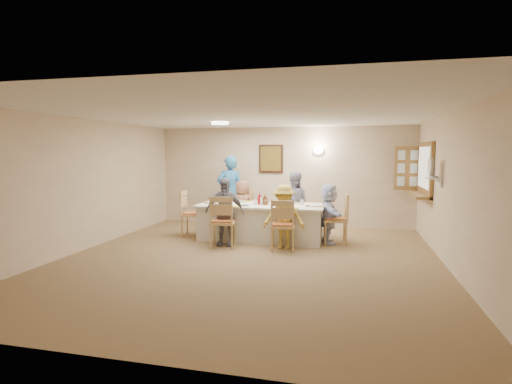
% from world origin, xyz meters
% --- Properties ---
extents(ground, '(7.00, 7.00, 0.00)m').
position_xyz_m(ground, '(0.00, 0.00, 0.00)').
color(ground, brown).
extents(room_walls, '(7.00, 7.00, 7.00)m').
position_xyz_m(room_walls, '(0.00, 0.00, 1.51)').
color(room_walls, beige).
rests_on(room_walls, ground).
extents(wall_picture, '(0.62, 0.05, 0.72)m').
position_xyz_m(wall_picture, '(-0.30, 3.46, 1.70)').
color(wall_picture, '#3A2014').
rests_on(wall_picture, room_walls).
extents(wall_sconce, '(0.26, 0.09, 0.18)m').
position_xyz_m(wall_sconce, '(0.90, 3.44, 1.90)').
color(wall_sconce, white).
rests_on(wall_sconce, room_walls).
extents(ceiling_light, '(0.36, 0.36, 0.05)m').
position_xyz_m(ceiling_light, '(-1.00, 1.50, 2.47)').
color(ceiling_light, white).
rests_on(ceiling_light, room_walls).
extents(serving_hatch, '(0.06, 1.50, 1.15)m').
position_xyz_m(serving_hatch, '(3.21, 2.40, 1.50)').
color(serving_hatch, olive).
rests_on(serving_hatch, room_walls).
extents(hatch_sill, '(0.30, 1.50, 0.05)m').
position_xyz_m(hatch_sill, '(3.09, 2.40, 0.97)').
color(hatch_sill, olive).
rests_on(hatch_sill, room_walls).
extents(shutter_door, '(0.55, 0.04, 1.00)m').
position_xyz_m(shutter_door, '(2.95, 3.16, 1.50)').
color(shutter_door, olive).
rests_on(shutter_door, room_walls).
extents(fan_shelf, '(0.22, 0.36, 0.03)m').
position_xyz_m(fan_shelf, '(3.13, 1.05, 1.40)').
color(fan_shelf, white).
rests_on(fan_shelf, room_walls).
extents(desk_fan, '(0.30, 0.30, 0.28)m').
position_xyz_m(desk_fan, '(3.10, 1.05, 1.55)').
color(desk_fan, '#A5A5A8').
rests_on(desk_fan, fan_shelf).
extents(dining_table, '(2.66, 1.12, 0.76)m').
position_xyz_m(dining_table, '(-0.15, 1.66, 0.38)').
color(dining_table, silver).
rests_on(dining_table, ground).
extents(chair_back_left, '(0.51, 0.51, 1.00)m').
position_xyz_m(chair_back_left, '(-0.75, 2.46, 0.50)').
color(chair_back_left, tan).
rests_on(chair_back_left, ground).
extents(chair_back_right, '(0.46, 0.46, 0.90)m').
position_xyz_m(chair_back_right, '(0.45, 2.46, 0.45)').
color(chair_back_right, tan).
rests_on(chair_back_right, ground).
extents(chair_front_left, '(0.57, 0.57, 1.03)m').
position_xyz_m(chair_front_left, '(-0.75, 0.86, 0.51)').
color(chair_front_left, tan).
rests_on(chair_front_left, ground).
extents(chair_front_right, '(0.53, 0.53, 0.99)m').
position_xyz_m(chair_front_right, '(0.45, 0.86, 0.49)').
color(chair_front_right, tan).
rests_on(chair_front_right, ground).
extents(chair_left_end, '(0.54, 0.54, 1.03)m').
position_xyz_m(chair_left_end, '(-1.70, 1.66, 0.51)').
color(chair_left_end, tan).
rests_on(chair_left_end, ground).
extents(chair_right_end, '(0.55, 0.55, 1.03)m').
position_xyz_m(chair_right_end, '(1.40, 1.66, 0.52)').
color(chair_right_end, tan).
rests_on(chair_right_end, ground).
extents(diner_back_left, '(0.74, 0.62, 1.22)m').
position_xyz_m(diner_back_left, '(-0.75, 2.34, 0.61)').
color(diner_back_left, brown).
rests_on(diner_back_left, ground).
extents(diner_back_right, '(0.78, 0.65, 1.43)m').
position_xyz_m(diner_back_right, '(0.45, 2.34, 0.72)').
color(diner_back_right, '#8E8DA6').
rests_on(diner_back_right, ground).
extents(diner_front_left, '(0.82, 0.37, 1.37)m').
position_xyz_m(diner_front_left, '(-0.75, 0.98, 0.68)').
color(diner_front_left, slate).
rests_on(diner_front_left, ground).
extents(diner_front_right, '(0.81, 0.47, 1.25)m').
position_xyz_m(diner_front_right, '(0.45, 0.98, 0.62)').
color(diner_front_right, gold).
rests_on(diner_front_right, ground).
extents(diner_right_end, '(1.27, 0.78, 1.23)m').
position_xyz_m(diner_right_end, '(1.27, 1.66, 0.61)').
color(diner_right_end, '#D0D6FF').
rests_on(diner_right_end, ground).
extents(caregiver, '(1.01, 0.97, 1.78)m').
position_xyz_m(caregiver, '(-1.20, 2.81, 0.89)').
color(caregiver, teal).
rests_on(caregiver, ground).
extents(placemat_fl, '(0.35, 0.26, 0.01)m').
position_xyz_m(placemat_fl, '(-0.75, 1.24, 0.76)').
color(placemat_fl, '#472B19').
rests_on(placemat_fl, dining_table).
extents(plate_fl, '(0.25, 0.25, 0.02)m').
position_xyz_m(plate_fl, '(-0.75, 1.24, 0.77)').
color(plate_fl, white).
rests_on(plate_fl, dining_table).
extents(napkin_fl, '(0.15, 0.15, 0.01)m').
position_xyz_m(napkin_fl, '(-0.57, 1.19, 0.77)').
color(napkin_fl, yellow).
rests_on(napkin_fl, dining_table).
extents(placemat_fr, '(0.33, 0.25, 0.01)m').
position_xyz_m(placemat_fr, '(0.45, 1.24, 0.76)').
color(placemat_fr, '#472B19').
rests_on(placemat_fr, dining_table).
extents(plate_fr, '(0.23, 0.23, 0.01)m').
position_xyz_m(plate_fr, '(0.45, 1.24, 0.77)').
color(plate_fr, white).
rests_on(plate_fr, dining_table).
extents(napkin_fr, '(0.14, 0.14, 0.01)m').
position_xyz_m(napkin_fr, '(0.63, 1.19, 0.77)').
color(napkin_fr, yellow).
rests_on(napkin_fr, dining_table).
extents(placemat_bl, '(0.35, 0.26, 0.01)m').
position_xyz_m(placemat_bl, '(-0.75, 2.08, 0.76)').
color(placemat_bl, '#472B19').
rests_on(placemat_bl, dining_table).
extents(plate_bl, '(0.23, 0.23, 0.01)m').
position_xyz_m(plate_bl, '(-0.75, 2.08, 0.77)').
color(plate_bl, white).
rests_on(plate_bl, dining_table).
extents(napkin_bl, '(0.13, 0.13, 0.01)m').
position_xyz_m(napkin_bl, '(-0.57, 2.03, 0.77)').
color(napkin_bl, yellow).
rests_on(napkin_bl, dining_table).
extents(placemat_br, '(0.34, 0.25, 0.01)m').
position_xyz_m(placemat_br, '(0.45, 2.08, 0.76)').
color(placemat_br, '#472B19').
rests_on(placemat_br, dining_table).
extents(plate_br, '(0.24, 0.24, 0.02)m').
position_xyz_m(plate_br, '(0.45, 2.08, 0.77)').
color(plate_br, white).
rests_on(plate_br, dining_table).
extents(napkin_br, '(0.13, 0.13, 0.01)m').
position_xyz_m(napkin_br, '(0.63, 2.03, 0.77)').
color(napkin_br, yellow).
rests_on(napkin_br, dining_table).
extents(placemat_le, '(0.34, 0.25, 0.01)m').
position_xyz_m(placemat_le, '(-1.25, 1.66, 0.76)').
color(placemat_le, '#472B19').
rests_on(placemat_le, dining_table).
extents(plate_le, '(0.24, 0.24, 0.02)m').
position_xyz_m(plate_le, '(-1.25, 1.66, 0.77)').
color(plate_le, white).
rests_on(plate_le, dining_table).
extents(napkin_le, '(0.14, 0.14, 0.01)m').
position_xyz_m(napkin_le, '(-1.07, 1.61, 0.77)').
color(napkin_le, yellow).
rests_on(napkin_le, dining_table).
extents(placemat_re, '(0.35, 0.26, 0.01)m').
position_xyz_m(placemat_re, '(0.97, 1.66, 0.76)').
color(placemat_re, '#472B19').
rests_on(placemat_re, dining_table).
extents(plate_re, '(0.25, 0.25, 0.02)m').
position_xyz_m(plate_re, '(0.97, 1.66, 0.77)').
color(plate_re, white).
rests_on(plate_re, dining_table).
extents(napkin_re, '(0.13, 0.13, 0.01)m').
position_xyz_m(napkin_re, '(1.15, 1.61, 0.77)').
color(napkin_re, yellow).
rests_on(napkin_re, dining_table).
extents(teacup_a, '(0.21, 0.21, 0.09)m').
position_xyz_m(teacup_a, '(-0.92, 1.32, 0.81)').
color(teacup_a, white).
rests_on(teacup_a, dining_table).
extents(teacup_b, '(0.14, 0.14, 0.08)m').
position_xyz_m(teacup_b, '(0.23, 2.21, 0.80)').
color(teacup_b, white).
rests_on(teacup_b, dining_table).
extents(bowl_a, '(0.23, 0.23, 0.05)m').
position_xyz_m(bowl_a, '(-0.43, 1.37, 0.79)').
color(bowl_a, white).
rests_on(bowl_a, dining_table).
extents(bowl_b, '(0.28, 0.28, 0.05)m').
position_xyz_m(bowl_b, '(0.18, 1.92, 0.79)').
color(bowl_b, white).
rests_on(bowl_b, dining_table).
extents(condiment_ketchup, '(0.18, 0.18, 0.26)m').
position_xyz_m(condiment_ketchup, '(-0.18, 1.65, 0.89)').
color(condiment_ketchup, '#AD0E17').
rests_on(condiment_ketchup, dining_table).
extents(condiment_brown, '(0.14, 0.14, 0.22)m').
position_xyz_m(condiment_brown, '(-0.08, 1.73, 0.87)').
color(condiment_brown, '#5C3418').
rests_on(condiment_brown, dining_table).
extents(condiment_malt, '(0.18, 0.18, 0.17)m').
position_xyz_m(condiment_malt, '(-0.04, 1.61, 0.84)').
color(condiment_malt, '#5C3418').
rests_on(condiment_malt, dining_table).
extents(drinking_glass, '(0.06, 0.06, 0.09)m').
position_xyz_m(drinking_glass, '(-0.30, 1.71, 0.82)').
color(drinking_glass, silver).
rests_on(drinking_glass, dining_table).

